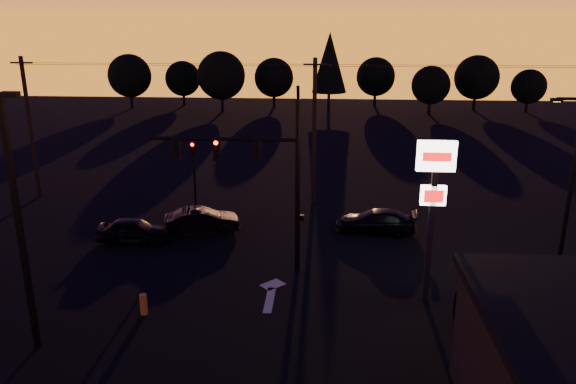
{
  "coord_description": "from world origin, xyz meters",
  "views": [
    {
      "loc": [
        2.7,
        -19.93,
        11.44
      ],
      "look_at": [
        1.0,
        5.0,
        3.5
      ],
      "focal_mm": 35.0,
      "sensor_mm": 36.0,
      "label": 1
    }
  ],
  "objects_px": {
    "parking_lot_light": "(17,209)",
    "secondary_signal": "(194,167)",
    "bollard": "(144,304)",
    "suv_parked": "(494,331)",
    "car_mid": "(202,220)",
    "pylon_sign": "(434,188)",
    "car_left": "(134,231)",
    "car_right": "(376,221)",
    "traffic_signal_mast": "(262,168)",
    "streetlight": "(571,175)"
  },
  "relations": [
    {
      "from": "car_mid",
      "to": "secondary_signal",
      "type": "bearing_deg",
      "value": 4.06
    },
    {
      "from": "traffic_signal_mast",
      "to": "car_right",
      "type": "relative_size",
      "value": 1.96
    },
    {
      "from": "parking_lot_light",
      "to": "traffic_signal_mast",
      "type": "bearing_deg",
      "value": 43.37
    },
    {
      "from": "secondary_signal",
      "to": "car_right",
      "type": "height_order",
      "value": "secondary_signal"
    },
    {
      "from": "pylon_sign",
      "to": "car_right",
      "type": "bearing_deg",
      "value": 100.92
    },
    {
      "from": "pylon_sign",
      "to": "suv_parked",
      "type": "distance_m",
      "value": 5.77
    },
    {
      "from": "parking_lot_light",
      "to": "bollard",
      "type": "xyz_separation_m",
      "value": [
        3.11,
        2.52,
        -4.84
      ]
    },
    {
      "from": "traffic_signal_mast",
      "to": "streetlight",
      "type": "bearing_deg",
      "value": 6.14
    },
    {
      "from": "parking_lot_light",
      "to": "pylon_sign",
      "type": "bearing_deg",
      "value": 17.23
    },
    {
      "from": "pylon_sign",
      "to": "car_left",
      "type": "bearing_deg",
      "value": 159.73
    },
    {
      "from": "pylon_sign",
      "to": "car_left",
      "type": "height_order",
      "value": "pylon_sign"
    },
    {
      "from": "car_left",
      "to": "car_right",
      "type": "height_order",
      "value": "car_left"
    },
    {
      "from": "secondary_signal",
      "to": "bollard",
      "type": "xyz_separation_m",
      "value": [
        0.61,
        -11.96,
        -2.43
      ]
    },
    {
      "from": "car_left",
      "to": "suv_parked",
      "type": "distance_m",
      "value": 18.21
    },
    {
      "from": "secondary_signal",
      "to": "pylon_sign",
      "type": "height_order",
      "value": "pylon_sign"
    },
    {
      "from": "traffic_signal_mast",
      "to": "car_left",
      "type": "xyz_separation_m",
      "value": [
        -7.06,
        2.73,
        -4.28
      ]
    },
    {
      "from": "pylon_sign",
      "to": "car_left",
      "type": "xyz_separation_m",
      "value": [
        -14.16,
        5.23,
        -4.26
      ]
    },
    {
      "from": "pylon_sign",
      "to": "car_mid",
      "type": "xyz_separation_m",
      "value": [
        -10.96,
        6.96,
        -4.25
      ]
    },
    {
      "from": "parking_lot_light",
      "to": "streetlight",
      "type": "bearing_deg",
      "value": 21.65
    },
    {
      "from": "secondary_signal",
      "to": "pylon_sign",
      "type": "distance_m",
      "value": 15.75
    },
    {
      "from": "traffic_signal_mast",
      "to": "car_mid",
      "type": "bearing_deg",
      "value": 130.86
    },
    {
      "from": "traffic_signal_mast",
      "to": "suv_parked",
      "type": "height_order",
      "value": "traffic_signal_mast"
    },
    {
      "from": "pylon_sign",
      "to": "streetlight",
      "type": "bearing_deg",
      "value": 30.08
    },
    {
      "from": "parking_lot_light",
      "to": "secondary_signal",
      "type": "bearing_deg",
      "value": 80.21
    },
    {
      "from": "car_right",
      "to": "suv_parked",
      "type": "xyz_separation_m",
      "value": [
        3.24,
        -11.17,
        0.14
      ]
    },
    {
      "from": "pylon_sign",
      "to": "bollard",
      "type": "relative_size",
      "value": 7.91
    },
    {
      "from": "bollard",
      "to": "suv_parked",
      "type": "xyz_separation_m",
      "value": [
        13.16,
        -1.62,
        0.34
      ]
    },
    {
      "from": "car_mid",
      "to": "suv_parked",
      "type": "relative_size",
      "value": 0.73
    },
    {
      "from": "car_mid",
      "to": "car_right",
      "type": "relative_size",
      "value": 0.92
    },
    {
      "from": "car_mid",
      "to": "pylon_sign",
      "type": "bearing_deg",
      "value": -137.3
    },
    {
      "from": "parking_lot_light",
      "to": "car_mid",
      "type": "height_order",
      "value": "parking_lot_light"
    },
    {
      "from": "car_mid",
      "to": "car_right",
      "type": "xyz_separation_m",
      "value": [
        9.5,
        0.61,
        -0.03
      ]
    },
    {
      "from": "traffic_signal_mast",
      "to": "secondary_signal",
      "type": "relative_size",
      "value": 1.97
    },
    {
      "from": "streetlight",
      "to": "car_right",
      "type": "height_order",
      "value": "streetlight"
    },
    {
      "from": "streetlight",
      "to": "car_right",
      "type": "relative_size",
      "value": 1.83
    },
    {
      "from": "traffic_signal_mast",
      "to": "car_left",
      "type": "relative_size",
      "value": 2.24
    },
    {
      "from": "secondary_signal",
      "to": "bollard",
      "type": "distance_m",
      "value": 12.22
    },
    {
      "from": "traffic_signal_mast",
      "to": "bollard",
      "type": "height_order",
      "value": "traffic_signal_mast"
    },
    {
      "from": "streetlight",
      "to": "car_left",
      "type": "bearing_deg",
      "value": 176.67
    },
    {
      "from": "bollard",
      "to": "car_left",
      "type": "relative_size",
      "value": 0.22
    },
    {
      "from": "pylon_sign",
      "to": "suv_parked",
      "type": "xyz_separation_m",
      "value": [
        1.77,
        -3.59,
        -4.14
      ]
    },
    {
      "from": "pylon_sign",
      "to": "car_right",
      "type": "height_order",
      "value": "pylon_sign"
    },
    {
      "from": "car_right",
      "to": "bollard",
      "type": "bearing_deg",
      "value": -40.53
    },
    {
      "from": "secondary_signal",
      "to": "car_mid",
      "type": "height_order",
      "value": "secondary_signal"
    },
    {
      "from": "pylon_sign",
      "to": "car_mid",
      "type": "height_order",
      "value": "pylon_sign"
    },
    {
      "from": "secondary_signal",
      "to": "streetlight",
      "type": "bearing_deg",
      "value": -17.56
    },
    {
      "from": "suv_parked",
      "to": "bollard",
      "type": "bearing_deg",
      "value": -176.91
    },
    {
      "from": "parking_lot_light",
      "to": "streetlight",
      "type": "xyz_separation_m",
      "value": [
        21.41,
        8.5,
        -0.85
      ]
    },
    {
      "from": "parking_lot_light",
      "to": "car_left",
      "type": "distance_m",
      "value": 10.77
    },
    {
      "from": "car_mid",
      "to": "suv_parked",
      "type": "distance_m",
      "value": 16.54
    }
  ]
}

